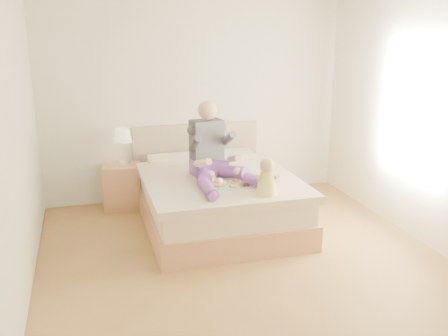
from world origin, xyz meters
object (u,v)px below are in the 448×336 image
object	(u,v)px
bed	(215,196)
baby	(267,180)
adult	(213,156)
nightstand	(123,186)
tray	(228,183)

from	to	relation	value
bed	baby	distance (m)	1.03
bed	adult	bearing A→B (deg)	-110.49
bed	nightstand	bearing A→B (deg)	142.05
adult	tray	size ratio (longest dim) A/B	2.21
bed	tray	distance (m)	0.62
bed	baby	world-z (taller)	bed
adult	tray	distance (m)	0.41
adult	baby	bearing A→B (deg)	-69.95
tray	baby	xyz separation A→B (m)	(0.31, -0.35, 0.12)
nightstand	bed	bearing A→B (deg)	-29.30
bed	nightstand	world-z (taller)	bed
bed	adult	distance (m)	0.59
adult	tray	world-z (taller)	adult
bed	tray	world-z (taller)	bed
nightstand	adult	size ratio (longest dim) A/B	0.51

